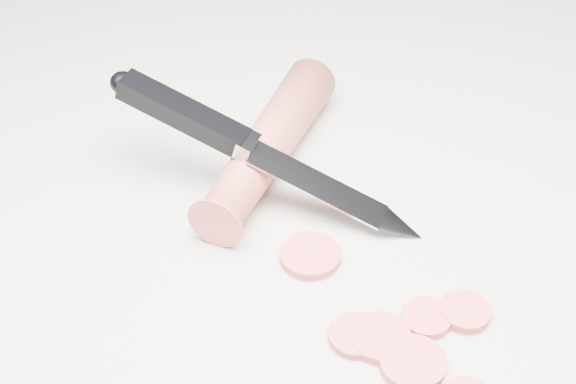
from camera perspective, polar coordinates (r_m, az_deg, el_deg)
ground at (r=0.52m, az=1.45°, el=-6.37°), size 2.40×2.40×0.00m
carrot at (r=0.60m, az=-1.36°, el=3.45°), size 0.18×0.13×0.04m
carrot_slice_0 at (r=0.49m, az=4.82°, el=-10.14°), size 0.03×0.03×0.01m
carrot_slice_1 at (r=0.51m, az=9.80°, el=-8.83°), size 0.03×0.03×0.01m
carrot_slice_2 at (r=0.48m, az=8.85°, el=-11.94°), size 0.04×0.04×0.01m
carrot_slice_3 at (r=0.49m, az=6.56°, el=-10.27°), size 0.04×0.04×0.01m
carrot_slice_4 at (r=0.51m, az=12.45°, el=-8.31°), size 0.03×0.03×0.01m
carrot_slice_5 at (r=0.53m, az=1.60°, el=-4.55°), size 0.04×0.04×0.01m
kitchen_knife at (r=0.56m, az=-1.67°, el=2.91°), size 0.15×0.22×0.08m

